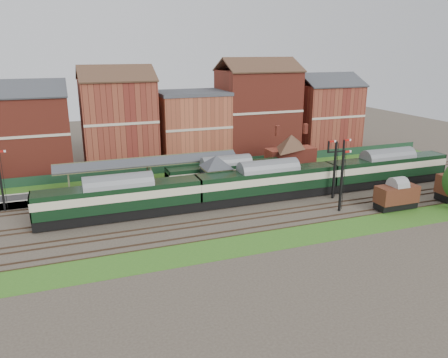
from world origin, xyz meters
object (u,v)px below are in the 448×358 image
object	(u,v)px
signal_box	(216,176)
semaphore_bracket	(335,166)
goods_van_a	(397,195)
dmu_train	(268,181)
platform_railcar	(226,173)

from	to	relation	value
signal_box	semaphore_bracket	distance (m)	16.16
goods_van_a	dmu_train	bearing A→B (deg)	146.97
signal_box	semaphore_bracket	world-z (taller)	semaphore_bracket
signal_box	platform_railcar	bearing A→B (deg)	50.62
signal_box	goods_van_a	size ratio (longest dim) A/B	1.10
semaphore_bracket	dmu_train	xyz separation A→B (m)	(-8.78, 2.50, -1.98)
dmu_train	goods_van_a	world-z (taller)	dmu_train
semaphore_bracket	platform_railcar	distance (m)	15.46
signal_box	platform_railcar	distance (m)	4.28
semaphore_bracket	goods_van_a	distance (m)	8.68
signal_box	dmu_train	xyz separation A→B (m)	(6.26, -3.25, -0.54)
signal_box	platform_railcar	xyz separation A→B (m)	(2.67, 3.25, -0.81)
signal_box	goods_van_a	bearing A→B (deg)	-31.36
signal_box	semaphore_bracket	bearing A→B (deg)	-20.92
signal_box	dmu_train	size ratio (longest dim) A/B	0.10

